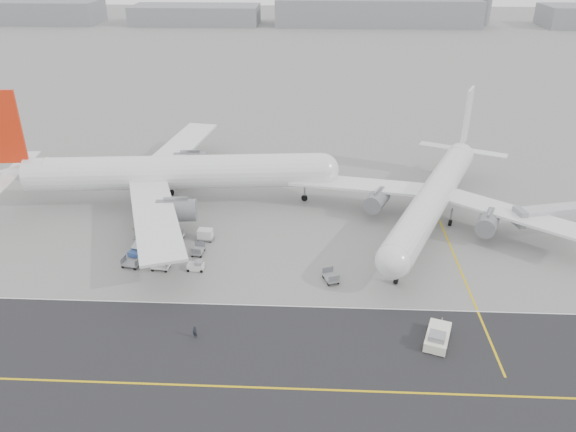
{
  "coord_description": "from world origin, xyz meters",
  "views": [
    {
      "loc": [
        6.89,
        -66.05,
        46.69
      ],
      "look_at": [
        3.19,
        12.0,
        6.88
      ],
      "focal_mm": 35.0,
      "sensor_mm": 36.0,
      "label": 1
    }
  ],
  "objects_px": {
    "pushback_tug": "(438,337)",
    "ground_crew_a": "(195,332)",
    "airliner_a": "(168,173)",
    "jet_bridge": "(557,215)",
    "airliner_b": "(435,195)"
  },
  "relations": [
    {
      "from": "airliner_b",
      "to": "ground_crew_a",
      "type": "relative_size",
      "value": 28.23
    },
    {
      "from": "pushback_tug",
      "to": "ground_crew_a",
      "type": "bearing_deg",
      "value": -160.06
    },
    {
      "from": "airliner_a",
      "to": "airliner_b",
      "type": "bearing_deg",
      "value": -102.04
    },
    {
      "from": "pushback_tug",
      "to": "jet_bridge",
      "type": "distance_m",
      "value": 38.31
    },
    {
      "from": "airliner_b",
      "to": "jet_bridge",
      "type": "xyz_separation_m",
      "value": [
        19.7,
        -4.24,
        -1.35
      ]
    },
    {
      "from": "pushback_tug",
      "to": "jet_bridge",
      "type": "xyz_separation_m",
      "value": [
        24.96,
        28.89,
        3.22
      ]
    },
    {
      "from": "jet_bridge",
      "to": "airliner_a",
      "type": "bearing_deg",
      "value": 157.89
    },
    {
      "from": "airliner_a",
      "to": "jet_bridge",
      "type": "distance_m",
      "value": 68.99
    },
    {
      "from": "pushback_tug",
      "to": "ground_crew_a",
      "type": "xyz_separation_m",
      "value": [
        -30.84,
        -0.55,
        0.04
      ]
    },
    {
      "from": "airliner_a",
      "to": "pushback_tug",
      "type": "distance_m",
      "value": 58.34
    },
    {
      "from": "pushback_tug",
      "to": "ground_crew_a",
      "type": "height_order",
      "value": "pushback_tug"
    },
    {
      "from": "airliner_a",
      "to": "airliner_b",
      "type": "relative_size",
      "value": 1.25
    },
    {
      "from": "airliner_a",
      "to": "ground_crew_a",
      "type": "height_order",
      "value": "airliner_a"
    },
    {
      "from": "airliner_a",
      "to": "ground_crew_a",
      "type": "distance_m",
      "value": 41.56
    },
    {
      "from": "jet_bridge",
      "to": "ground_crew_a",
      "type": "height_order",
      "value": "jet_bridge"
    }
  ]
}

